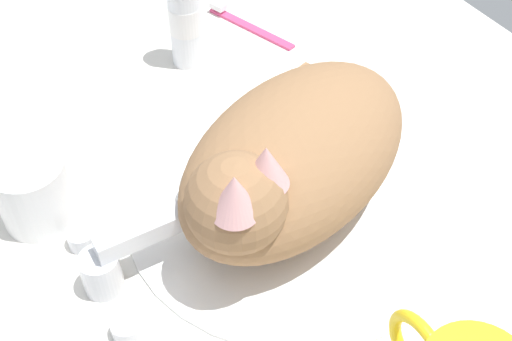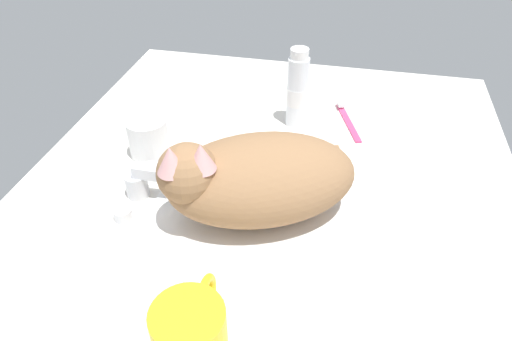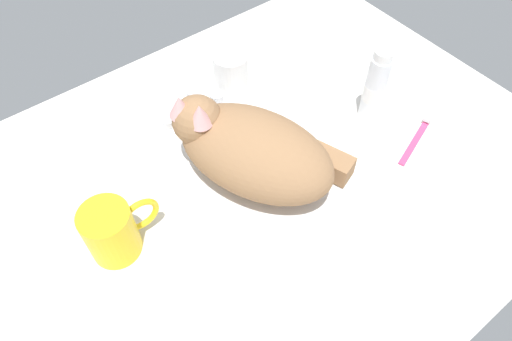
{
  "view_description": "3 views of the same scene",
  "coord_description": "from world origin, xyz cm",
  "views": [
    {
      "loc": [
        -37.36,
        25.94,
        51.0
      ],
      "look_at": [
        1.64,
        3.43,
        5.01
      ],
      "focal_mm": 47.19,
      "sensor_mm": 36.0,
      "label": 1
    },
    {
      "loc": [
        -51.26,
        -10.31,
        48.94
      ],
      "look_at": [
        1.43,
        1.12,
        7.05
      ],
      "focal_mm": 32.38,
      "sensor_mm": 36.0,
      "label": 2
    },
    {
      "loc": [
        -30.53,
        -39.83,
        67.2
      ],
      "look_at": [
        -0.96,
        -1.38,
        4.07
      ],
      "focal_mm": 33.08,
      "sensor_mm": 36.0,
      "label": 3
    }
  ],
  "objects": [
    {
      "name": "toothbrush",
      "position": [
        30.06,
        -11.39,
        0.53
      ],
      "size": [
        13.78,
        5.87,
        1.6
      ],
      "color": "#D83F72",
      "rests_on": "ground_plane"
    },
    {
      "name": "cat",
      "position": [
        -0.28,
        1.09,
        7.09
      ],
      "size": [
        26.97,
        32.03,
        15.1
      ],
      "color": "#936B47",
      "rests_on": "sink_basin"
    },
    {
      "name": "rinse_cup",
      "position": [
        11.0,
        22.64,
        3.58
      ],
      "size": [
        7.08,
        7.08,
        7.15
      ],
      "color": "white",
      "rests_on": "ground_plane"
    },
    {
      "name": "sink_basin",
      "position": [
        0.0,
        0.0,
        0.35
      ],
      "size": [
        34.04,
        34.04,
        0.7
      ],
      "primitive_type": "cylinder",
      "color": "white",
      "rests_on": "ground_plane"
    },
    {
      "name": "ground_plane",
      "position": [
        0.0,
        0.0,
        -1.5
      ],
      "size": [
        110.0,
        82.5,
        3.0
      ],
      "primitive_type": "cube",
      "color": "silver"
    },
    {
      "name": "faucet",
      "position": [
        0.0,
        18.64,
        2.78
      ],
      "size": [
        14.07,
        11.59,
        6.12
      ],
      "color": "silver",
      "rests_on": "ground_plane"
    },
    {
      "name": "toothpaste_bottle",
      "position": [
        26.95,
        -1.38,
        7.32
      ],
      "size": [
        4.04,
        4.04,
        15.62
      ],
      "color": "white",
      "rests_on": "ground_plane"
    }
  ]
}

